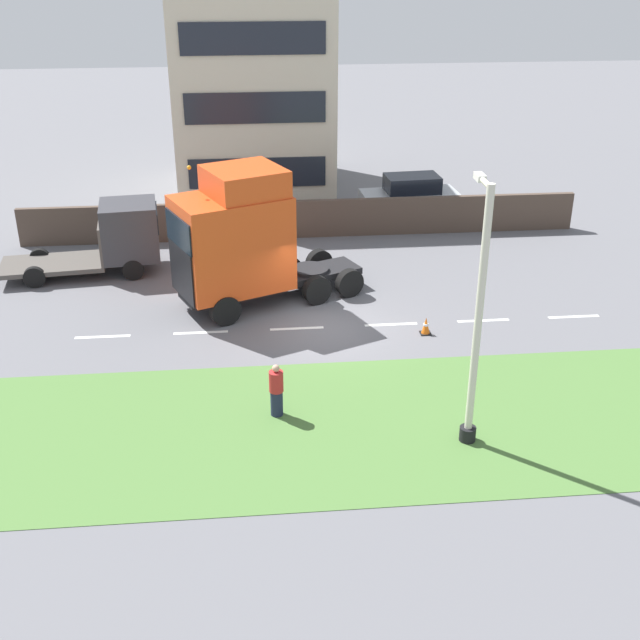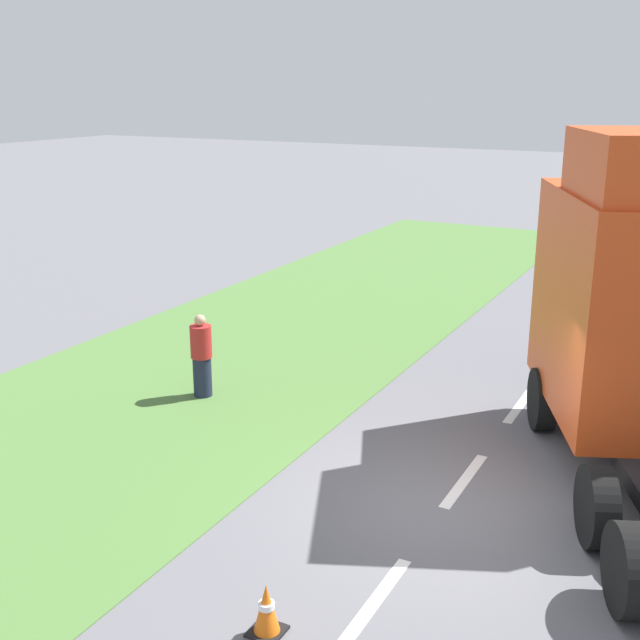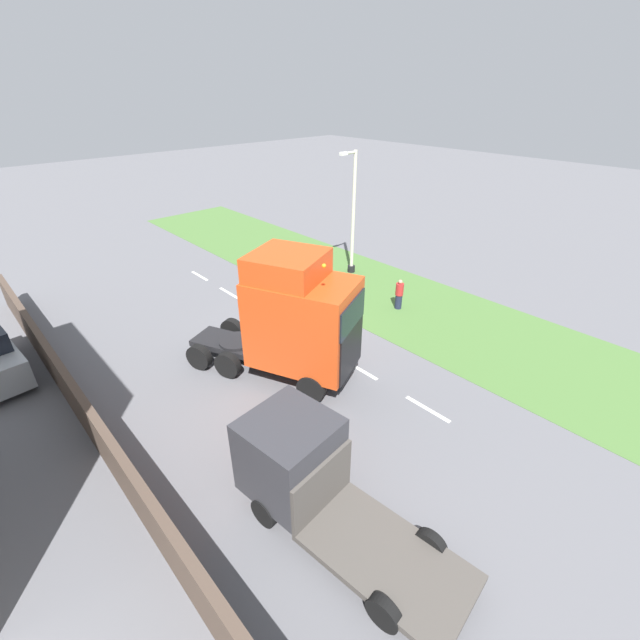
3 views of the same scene
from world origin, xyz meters
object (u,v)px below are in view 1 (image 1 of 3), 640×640
at_px(flatbed_truck, 118,236).
at_px(traffic_cone_lead, 426,326).
at_px(lamp_post, 476,334).
at_px(lorry_cab, 239,240).
at_px(parked_car, 410,199).
at_px(pedestrian, 276,391).

xyz_separation_m(flatbed_truck, traffic_cone_lead, (-6.53, -10.71, -1.16)).
bearing_deg(flatbed_truck, lamp_post, 33.22).
bearing_deg(traffic_cone_lead, lorry_cab, 64.92).
relative_size(lamp_post, traffic_cone_lead, 11.87).
xyz_separation_m(lorry_cab, parked_car, (8.70, -7.74, -1.45)).
distance_m(lorry_cab, flatbed_truck, 6.07).
relative_size(flatbed_truck, parked_car, 1.39).
height_order(flatbed_truck, parked_car, flatbed_truck).
bearing_deg(parked_car, pedestrian, 152.74).
relative_size(parked_car, lamp_post, 0.65).
bearing_deg(traffic_cone_lead, pedestrian, 131.27).
distance_m(flatbed_truck, pedestrian, 12.39).
xyz_separation_m(flatbed_truck, parked_car, (4.99, -12.43, -0.42)).
bearing_deg(traffic_cone_lead, parked_car, -8.45).
relative_size(flatbed_truck, lamp_post, 0.90).
bearing_deg(flatbed_truck, lorry_cab, 45.32).
bearing_deg(parked_car, lorry_cab, 134.20).
relative_size(lorry_cab, traffic_cone_lead, 11.94).
height_order(parked_car, lamp_post, lamp_post).
distance_m(lorry_cab, traffic_cone_lead, 7.01).
distance_m(lorry_cab, pedestrian, 7.58).
bearing_deg(pedestrian, traffic_cone_lead, -48.73).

